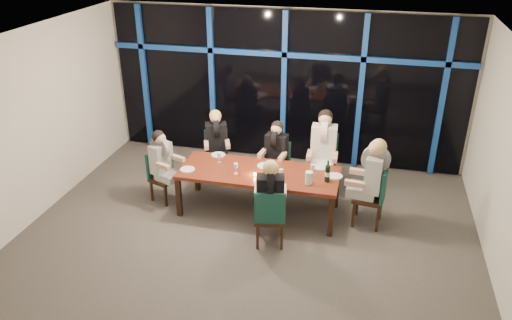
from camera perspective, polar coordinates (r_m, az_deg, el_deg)
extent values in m
plane|color=#56504C|center=(7.82, -1.05, -8.82)|extent=(7.00, 7.00, 0.00)
cube|color=white|center=(9.81, 3.33, 8.37)|extent=(7.00, 0.04, 3.00)
cube|color=white|center=(4.67, -10.77, -14.03)|extent=(7.00, 0.04, 3.00)
cube|color=white|center=(8.59, -24.41, 3.40)|extent=(0.04, 6.00, 3.00)
cube|color=white|center=(7.12, 27.26, -1.71)|extent=(0.04, 6.00, 3.00)
cube|color=white|center=(6.58, -1.26, 13.13)|extent=(7.00, 6.00, 0.04)
cube|color=black|center=(9.75, 3.27, 8.27)|extent=(6.86, 0.04, 2.94)
cube|color=navy|center=(10.59, -12.59, 9.13)|extent=(0.10, 0.10, 2.94)
cube|color=navy|center=(10.05, -5.03, 8.76)|extent=(0.10, 0.10, 2.94)
cube|color=navy|center=(9.71, 3.21, 8.18)|extent=(0.10, 0.10, 2.94)
cube|color=navy|center=(9.57, 11.85, 7.40)|extent=(0.10, 0.10, 2.94)
cube|color=navy|center=(9.65, 20.50, 6.44)|extent=(0.10, 0.10, 2.94)
cube|color=navy|center=(9.53, 3.31, 11.96)|extent=(6.86, 0.10, 0.10)
cube|color=#FF2D14|center=(9.75, 10.22, 11.87)|extent=(0.60, 0.05, 0.35)
cube|color=maroon|center=(8.11, 0.33, -1.49)|extent=(2.60, 1.00, 0.06)
cube|color=black|center=(8.27, -8.80, -4.21)|extent=(0.08, 0.08, 0.69)
cube|color=black|center=(7.76, 8.56, -6.39)|extent=(0.08, 0.08, 0.69)
cube|color=black|center=(8.99, -6.74, -1.48)|extent=(0.08, 0.08, 0.69)
cube|color=black|center=(8.52, 9.17, -3.29)|extent=(0.08, 0.08, 0.69)
cube|color=black|center=(9.31, -4.47, 0.24)|extent=(0.55, 0.55, 0.06)
cube|color=#184E40|center=(9.38, -4.59, 2.16)|extent=(0.42, 0.20, 0.48)
cube|color=black|center=(9.26, -5.42, -1.55)|extent=(0.05, 0.05, 0.40)
cube|color=black|center=(9.27, -3.31, -1.43)|extent=(0.05, 0.05, 0.40)
cube|color=black|center=(9.56, -5.51, -0.61)|extent=(0.05, 0.05, 0.40)
cube|color=black|center=(9.58, -3.46, -0.49)|extent=(0.05, 0.05, 0.40)
cube|color=black|center=(8.89, 2.23, -1.09)|extent=(0.47, 0.47, 0.06)
cube|color=#184E40|center=(8.94, 2.66, 0.85)|extent=(0.42, 0.11, 0.47)
cube|color=black|center=(8.91, 0.83, -2.64)|extent=(0.04, 0.04, 0.39)
cube|color=black|center=(8.81, 2.86, -3.03)|extent=(0.04, 0.04, 0.39)
cube|color=black|center=(9.18, 1.58, -1.71)|extent=(0.04, 0.04, 0.39)
cube|color=black|center=(9.09, 3.56, -2.07)|extent=(0.04, 0.04, 0.39)
cube|color=black|center=(8.91, 7.56, -0.77)|extent=(0.50, 0.50, 0.06)
cube|color=#184E40|center=(8.98, 7.79, 1.50)|extent=(0.49, 0.07, 0.54)
cube|color=black|center=(8.87, 6.11, -2.71)|extent=(0.04, 0.04, 0.45)
cube|color=black|center=(8.85, 8.61, -2.94)|extent=(0.04, 0.04, 0.45)
cube|color=black|center=(9.21, 6.37, -1.57)|extent=(0.04, 0.04, 0.45)
cube|color=black|center=(9.19, 8.78, -1.78)|extent=(0.04, 0.04, 0.45)
cube|color=black|center=(8.73, -10.43, -2.13)|extent=(0.53, 0.53, 0.05)
cube|color=#184E40|center=(8.74, -11.40, -0.38)|extent=(0.19, 0.40, 0.46)
cube|color=black|center=(8.63, -10.29, -4.13)|extent=(0.05, 0.05, 0.38)
cube|color=black|center=(8.83, -8.81, -3.27)|extent=(0.05, 0.05, 0.38)
cube|color=black|center=(8.85, -11.81, -3.49)|extent=(0.05, 0.05, 0.38)
cube|color=black|center=(9.04, -10.33, -2.67)|extent=(0.05, 0.05, 0.38)
cube|color=black|center=(8.11, 12.75, -4.22)|extent=(0.52, 0.52, 0.06)
cube|color=#184E40|center=(7.96, 14.44, -2.69)|extent=(0.11, 0.47, 0.52)
cube|color=black|center=(8.41, 11.51, -4.88)|extent=(0.05, 0.05, 0.44)
cube|color=black|center=(8.09, 11.06, -6.18)|extent=(0.05, 0.05, 0.44)
cube|color=black|center=(8.38, 14.05, -5.29)|extent=(0.05, 0.05, 0.44)
cube|color=black|center=(8.06, 13.70, -6.62)|extent=(0.05, 0.05, 0.44)
cube|color=black|center=(7.47, 1.60, -6.55)|extent=(0.53, 0.53, 0.06)
cube|color=#184E40|center=(7.16, 1.61, -5.59)|extent=(0.45, 0.14, 0.50)
cube|color=black|center=(7.75, 2.93, -7.34)|extent=(0.05, 0.05, 0.42)
cube|color=black|center=(7.75, 0.27, -7.30)|extent=(0.05, 0.05, 0.42)
cube|color=black|center=(7.46, 2.96, -8.85)|extent=(0.05, 0.05, 0.42)
cube|color=black|center=(7.46, 0.17, -8.81)|extent=(0.05, 0.05, 0.42)
cube|color=black|center=(9.17, -4.45, 0.47)|extent=(0.46, 0.50, 0.13)
cube|color=black|center=(9.18, -4.57, 2.64)|extent=(0.44, 0.35, 0.53)
cylinder|color=black|center=(9.10, -4.62, 3.86)|extent=(0.23, 0.41, 0.40)
sphere|color=tan|center=(9.02, -4.65, 4.82)|extent=(0.20, 0.20, 0.20)
sphere|color=tan|center=(9.04, -4.67, 5.07)|extent=(0.22, 0.22, 0.22)
cube|color=tan|center=(8.98, -5.70, 1.71)|extent=(0.17, 0.29, 0.08)
cube|color=tan|center=(9.00, -3.27, 1.84)|extent=(0.17, 0.29, 0.08)
cube|color=black|center=(8.76, 1.99, -0.86)|extent=(0.39, 0.43, 0.13)
cube|color=black|center=(8.75, 2.36, 1.35)|extent=(0.40, 0.27, 0.52)
cylinder|color=black|center=(8.66, 2.38, 2.58)|extent=(0.15, 0.40, 0.39)
sphere|color=tan|center=(8.58, 2.36, 3.56)|extent=(0.20, 0.20, 0.20)
sphere|color=black|center=(8.61, 2.45, 3.82)|extent=(0.21, 0.21, 0.21)
cube|color=tan|center=(8.63, 0.69, 0.78)|extent=(0.11, 0.29, 0.07)
cube|color=tan|center=(8.52, 3.03, 0.38)|extent=(0.11, 0.29, 0.07)
cube|color=white|center=(8.75, 7.53, -0.51)|extent=(0.40, 0.47, 0.15)
cube|color=white|center=(8.75, 7.76, 2.07)|extent=(0.44, 0.27, 0.60)
cylinder|color=white|center=(8.66, 7.86, 3.50)|extent=(0.12, 0.46, 0.45)
sphere|color=tan|center=(8.57, 7.92, 4.65)|extent=(0.23, 0.23, 0.23)
sphere|color=black|center=(8.60, 7.96, 4.95)|extent=(0.25, 0.25, 0.25)
cube|color=tan|center=(8.59, 6.13, 0.55)|extent=(0.10, 0.33, 0.09)
cube|color=tan|center=(8.57, 9.00, 0.30)|extent=(0.10, 0.33, 0.09)
cube|color=black|center=(8.62, -9.96, -1.80)|extent=(0.48, 0.45, 0.13)
cube|color=black|center=(8.58, -10.81, 0.25)|extent=(0.34, 0.42, 0.51)
cylinder|color=black|center=(8.50, -10.92, 1.46)|extent=(0.39, 0.23, 0.38)
sphere|color=tan|center=(8.42, -10.92, 2.45)|extent=(0.19, 0.19, 0.19)
sphere|color=black|center=(8.43, -11.11, 2.68)|extent=(0.21, 0.21, 0.21)
cube|color=tan|center=(8.33, -10.61, -0.68)|extent=(0.28, 0.17, 0.07)
cube|color=tan|center=(8.56, -8.90, 0.22)|extent=(0.28, 0.17, 0.07)
cube|color=black|center=(8.07, 11.94, -3.44)|extent=(0.48, 0.42, 0.15)
cube|color=black|center=(7.89, 13.37, -1.44)|extent=(0.30, 0.44, 0.59)
cylinder|color=black|center=(7.79, 13.54, 0.07)|extent=(0.45, 0.15, 0.44)
sphere|color=tan|center=(7.72, 13.53, 1.35)|extent=(0.22, 0.22, 0.22)
sphere|color=tan|center=(7.70, 13.86, 1.51)|extent=(0.24, 0.24, 0.24)
cube|color=tan|center=(8.16, 11.74, -1.34)|extent=(0.32, 0.12, 0.08)
cube|color=tan|center=(7.79, 11.23, -2.67)|extent=(0.32, 0.12, 0.08)
cube|color=black|center=(7.52, 1.63, -5.42)|extent=(0.43, 0.48, 0.14)
cube|color=black|center=(7.22, 1.64, -3.86)|extent=(0.44, 0.31, 0.56)
cylinder|color=black|center=(7.11, 1.66, -2.33)|extent=(0.18, 0.43, 0.42)
sphere|color=tan|center=(7.04, 1.69, -0.97)|extent=(0.21, 0.21, 0.21)
sphere|color=tan|center=(7.00, 1.68, -0.90)|extent=(0.23, 0.23, 0.23)
cube|color=tan|center=(7.47, 3.18, -3.53)|extent=(0.14, 0.31, 0.08)
cube|color=tan|center=(7.47, 0.13, -3.48)|extent=(0.14, 0.31, 0.08)
cylinder|color=white|center=(8.67, -4.34, 0.60)|extent=(0.24, 0.24, 0.01)
cylinder|color=white|center=(8.27, 0.96, -0.64)|extent=(0.24, 0.24, 0.01)
cylinder|color=white|center=(8.29, 7.35, -0.80)|extent=(0.24, 0.24, 0.01)
cylinder|color=white|center=(8.22, -7.84, -1.07)|extent=(0.24, 0.24, 0.01)
cylinder|color=white|center=(8.04, 9.02, -1.82)|extent=(0.24, 0.24, 0.01)
cylinder|color=white|center=(7.80, 1.68, -2.41)|extent=(0.24, 0.24, 0.01)
cylinder|color=black|center=(7.82, 8.16, -1.58)|extent=(0.08, 0.08, 0.26)
cylinder|color=black|center=(7.73, 8.24, -0.40)|extent=(0.03, 0.03, 0.10)
cylinder|color=silver|center=(7.82, 8.16, -1.58)|extent=(0.08, 0.08, 0.07)
cylinder|color=white|center=(7.72, 6.05, -2.04)|extent=(0.11, 0.11, 0.21)
cylinder|color=white|center=(7.71, 6.52, -1.96)|extent=(0.02, 0.02, 0.15)
cylinder|color=#FBAC4B|center=(7.97, -0.14, -1.64)|extent=(0.05, 0.05, 0.03)
cylinder|color=silver|center=(8.03, -2.31, -1.56)|extent=(0.07, 0.07, 0.01)
cylinder|color=silver|center=(8.00, -2.32, -1.20)|extent=(0.01, 0.01, 0.10)
cylinder|color=silver|center=(7.96, -2.33, -0.63)|extent=(0.07, 0.07, 0.07)
cylinder|color=silver|center=(8.14, 1.77, -1.16)|extent=(0.06, 0.06, 0.01)
cylinder|color=silver|center=(8.11, 1.78, -0.83)|extent=(0.01, 0.01, 0.10)
cylinder|color=silver|center=(8.08, 1.79, -0.31)|extent=(0.07, 0.07, 0.07)
cylinder|color=white|center=(7.90, 2.89, -2.05)|extent=(0.06, 0.06, 0.01)
cylinder|color=white|center=(7.88, 2.90, -1.75)|extent=(0.01, 0.01, 0.09)
cylinder|color=white|center=(7.85, 2.91, -1.26)|extent=(0.06, 0.06, 0.06)
cylinder|color=white|center=(8.42, -4.20, -0.24)|extent=(0.06, 0.06, 0.01)
cylinder|color=white|center=(8.39, -4.21, 0.08)|extent=(0.01, 0.01, 0.10)
cylinder|color=white|center=(8.36, -4.23, 0.61)|extent=(0.07, 0.07, 0.07)
cylinder|color=silver|center=(8.05, 6.43, -1.64)|extent=(0.07, 0.07, 0.01)
cylinder|color=silver|center=(8.02, 6.45, -1.30)|extent=(0.01, 0.01, 0.10)
cylinder|color=silver|center=(7.99, 6.48, -0.74)|extent=(0.07, 0.07, 0.07)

